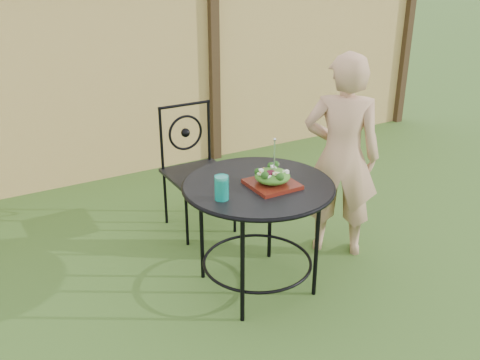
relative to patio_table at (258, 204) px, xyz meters
The scene contains 9 objects.
ground 0.74m from the patio_table, behind, with size 60.00×60.00×0.00m, color #2A4D18.
fence 2.32m from the patio_table, 101.46° to the left, with size 8.00×0.12×1.90m.
patio_table is the anchor object (origin of this frame).
patio_chair 0.96m from the patio_table, 88.24° to the left, with size 0.46×0.46×0.95m.
diner 0.76m from the patio_table, ahead, with size 0.52×0.34×1.43m, color tan.
salad_plate 0.17m from the patio_table, 54.20° to the right, with size 0.27×0.27×0.02m, color #44090B.
salad 0.22m from the patio_table, 54.20° to the right, with size 0.21×0.21×0.08m, color #235614.
fork 0.35m from the patio_table, 49.26° to the right, with size 0.01×0.01×0.18m, color silver.
drinking_glass 0.37m from the patio_table, 164.26° to the right, with size 0.08×0.08×0.14m, color #0B8575.
Camera 1 is at (-1.10, -2.53, 2.01)m, focal length 40.00 mm.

